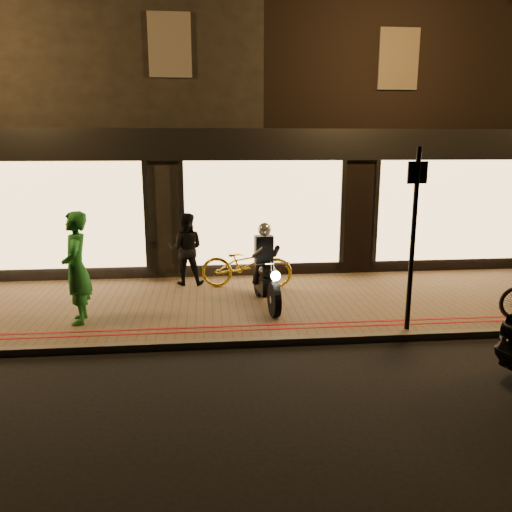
{
  "coord_description": "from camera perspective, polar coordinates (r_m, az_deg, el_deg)",
  "views": [
    {
      "loc": [
        -1.31,
        -7.39,
        3.15
      ],
      "look_at": [
        -0.4,
        1.72,
        1.1
      ],
      "focal_mm": 35.0,
      "sensor_mm": 36.0,
      "label": 1
    }
  ],
  "objects": [
    {
      "name": "person_dark",
      "position": [
        11.04,
        -8.0,
        0.82
      ],
      "size": [
        0.82,
        0.67,
        1.59
      ],
      "primitive_type": "imported",
      "rotation": [
        0.0,
        0.0,
        3.05
      ],
      "color": "black",
      "rests_on": "sidewalk"
    },
    {
      "name": "red_kerb_lines",
      "position": [
        8.59,
        3.45,
        -8.02
      ],
      "size": [
        50.0,
        0.26,
        0.01
      ],
      "color": "#990D0F",
      "rests_on": "sidewalk"
    },
    {
      "name": "building_row",
      "position": [
        16.46,
        -1.2,
        16.43
      ],
      "size": [
        48.0,
        10.11,
        8.5
      ],
      "color": "black",
      "rests_on": "ground"
    },
    {
      "name": "sidewalk",
      "position": [
        9.97,
        2.12,
        -5.45
      ],
      "size": [
        50.0,
        4.0,
        0.12
      ],
      "primitive_type": "cube",
      "color": "brown",
      "rests_on": "ground"
    },
    {
      "name": "bicycle_gold",
      "position": [
        10.74,
        -1.08,
        -0.93
      ],
      "size": [
        2.03,
        0.94,
        1.03
      ],
      "primitive_type": "imported",
      "rotation": [
        0.0,
        0.0,
        1.43
      ],
      "color": "gold",
      "rests_on": "sidewalk"
    },
    {
      "name": "kerb_stone",
      "position": [
        8.16,
        4.01,
        -9.67
      ],
      "size": [
        50.0,
        0.14,
        0.12
      ],
      "primitive_type": "cube",
      "color": "#59544C",
      "rests_on": "ground"
    },
    {
      "name": "ground",
      "position": [
        8.13,
        4.06,
        -10.19
      ],
      "size": [
        90.0,
        90.0,
        0.0
      ],
      "primitive_type": "plane",
      "color": "black",
      "rests_on": "ground"
    },
    {
      "name": "person_green",
      "position": [
        9.05,
        -19.84,
        -1.29
      ],
      "size": [
        0.56,
        0.77,
        1.94
      ],
      "primitive_type": "imported",
      "rotation": [
        0.0,
        0.0,
        -1.42
      ],
      "color": "#1F762B",
      "rests_on": "sidewalk"
    },
    {
      "name": "sign_post",
      "position": [
        8.44,
        17.56,
        2.8
      ],
      "size": [
        0.35,
        0.1,
        3.0
      ],
      "rotation": [
        0.0,
        0.0,
        0.19
      ],
      "color": "black",
      "rests_on": "sidewalk"
    },
    {
      "name": "motorcycle",
      "position": [
        9.52,
        1.13,
        -2.07
      ],
      "size": [
        0.62,
        1.94,
        1.59
      ],
      "rotation": [
        0.0,
        0.0,
        0.1
      ],
      "color": "black",
      "rests_on": "sidewalk"
    }
  ]
}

